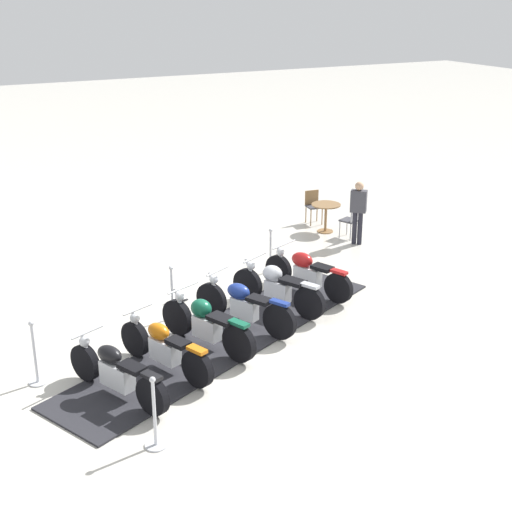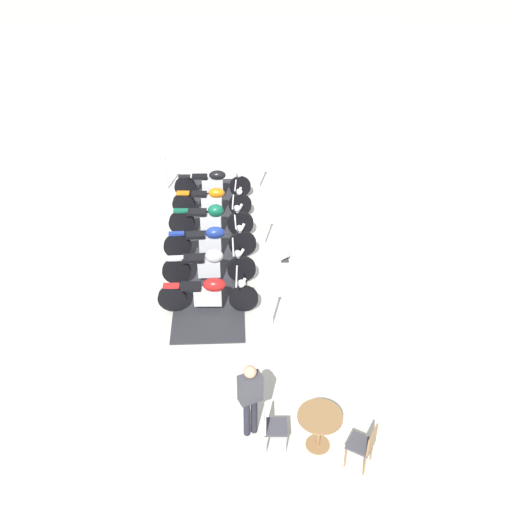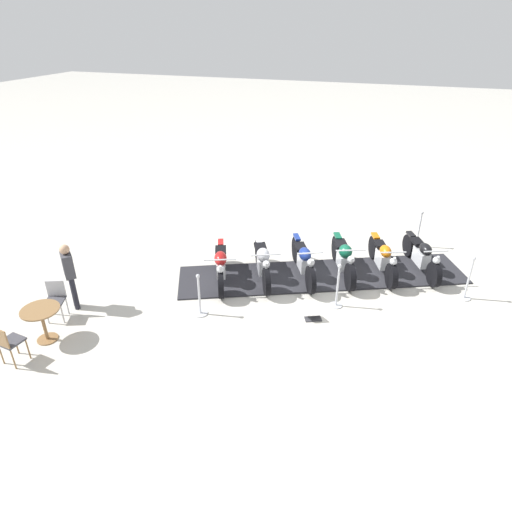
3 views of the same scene
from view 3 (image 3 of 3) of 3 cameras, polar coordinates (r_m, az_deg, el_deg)
name	(u,v)px [view 3 (image 3 of 3)]	position (r m, az deg, el deg)	size (l,w,h in m)	color
ground_plane	(322,276)	(12.03, 8.39, -2.49)	(80.00, 80.00, 0.00)	beige
display_platform	(322,275)	(12.02, 8.40, -2.41)	(7.53, 1.61, 0.04)	#28282D
motorcycle_maroon	(221,265)	(11.42, -4.49, -1.14)	(1.09, 2.13, 0.96)	black
motorcycle_chrome	(263,262)	(11.48, 0.83, -0.80)	(1.13, 2.07, 1.00)	black
motorcycle_navy	(303,260)	(11.64, 6.06, -0.57)	(1.16, 2.15, 1.03)	black
motorcycle_forest	(344,258)	(11.90, 11.07, -0.29)	(1.06, 2.16, 1.02)	black
motorcycle_copper	(383,258)	(12.25, 15.85, -0.24)	(1.01, 2.14, 0.95)	black
motorcycle_black	(422,256)	(12.67, 20.35, 0.02)	(1.08, 2.14, 0.93)	black
stanchion_right_front	(200,302)	(10.34, -7.18, -5.79)	(0.33, 0.33, 1.06)	silver
stanchion_right_mid	(337,292)	(10.66, 10.28, -4.48)	(0.30, 0.30, 1.13)	silver
stanchion_right_rear	(467,284)	(11.91, 25.29, -3.28)	(0.31, 0.31, 1.15)	silver
stanchion_left_rear	(418,235)	(14.09, 19.91, 2.50)	(0.33, 0.33, 1.14)	silver
info_placard	(313,317)	(10.31, 7.29, -7.71)	(0.42, 0.35, 0.21)	#333338
cafe_table	(42,317)	(10.35, -25.60, -7.01)	(0.78, 0.78, 0.77)	olive
cafe_chair_near_table	(8,341)	(10.01, -29.05, -9.46)	(0.45, 0.45, 0.91)	olive
cafe_chair_across_table	(55,297)	(11.01, -24.15, -4.83)	(0.52, 0.52, 0.89)	#B7B7BC
bystander_person	(69,271)	(10.99, -22.67, -1.77)	(0.44, 0.43, 1.65)	#23232D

